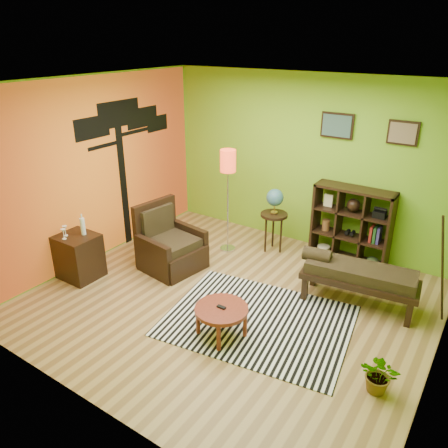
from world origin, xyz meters
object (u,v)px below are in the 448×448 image
Objects in this scene: armchair at (169,248)px; side_cabinet at (79,256)px; coffee_table at (221,312)px; bench at (357,274)px; globe_table at (275,205)px; floor_lamp at (228,170)px; cube_shelf at (352,225)px; potted_plant at (379,378)px.

side_cabinet is (-0.89, -0.97, 0.03)m from armchair.
coffee_table is 0.41× the size of bench.
globe_table is (1.06, 1.37, 0.51)m from armchair.
cube_shelf is (1.79, 0.76, -0.77)m from floor_lamp.
coffee_table is at bearing -125.03° from bench.
globe_table is at bearing 137.11° from potted_plant.
armchair is (-1.62, 0.96, -0.03)m from coffee_table.
side_cabinet is at bearing -132.47° from armchair.
potted_plant is (1.20, -2.57, -0.44)m from cube_shelf.
armchair is 0.94× the size of globe_table.
cube_shelf is at bearing 23.08° from floor_lamp.
bench is (0.48, -1.16, -0.16)m from cube_shelf.
potted_plant is at bearing -31.00° from floor_lamp.
globe_table is 1.85m from bench.
coffee_table is 1.88m from armchair.
floor_lamp is (-1.19, 1.94, 1.04)m from coffee_table.
side_cabinet is at bearing -156.59° from bench.
potted_plant is at bearing 1.94° from side_cabinet.
coffee_table is at bearing -76.71° from globe_table.
armchair reaches higher than side_cabinet.
potted_plant is (3.00, -1.80, -1.21)m from floor_lamp.
globe_table is 2.56× the size of potted_plant.
cube_shelf is at bearing 41.05° from side_cabinet.
coffee_table is 0.63× the size of armchair.
side_cabinet is 0.81× the size of cube_shelf.
globe_table reaches higher than bench.
floor_lamp is at bearing 149.00° from potted_plant.
globe_table is at bearing -162.18° from cube_shelf.
floor_lamp is 3.70m from potted_plant.
armchair is 1.32m from side_cabinet.
bench is 1.61m from potted_plant.
potted_plant is (3.43, -0.83, -0.14)m from armchair.
armchair is at bearing 166.42° from potted_plant.
cube_shelf is at bearing 77.33° from coffee_table.
bench is (2.70, 0.58, 0.14)m from armchair.
floor_lamp reaches higher than potted_plant.
coffee_table is at bearing -102.67° from cube_shelf.
cube_shelf reaches higher than globe_table.
floor_lamp is at bearing 55.88° from side_cabinet.
coffee_table is 1.51× the size of potted_plant.
cube_shelf is (3.11, 2.71, 0.26)m from side_cabinet.
floor_lamp is 1.41× the size of cube_shelf.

